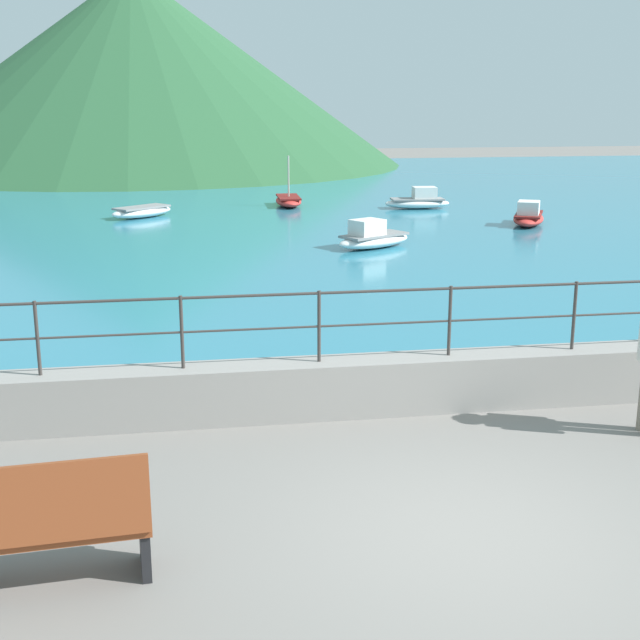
# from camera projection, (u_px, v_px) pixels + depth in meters

# --- Properties ---
(ground_plane) EXTENTS (120.00, 120.00, 0.00)m
(ground_plane) POSITION_uv_depth(u_px,v_px,m) (464.00, 530.00, 7.98)
(ground_plane) COLOR slate
(promenade_wall) EXTENTS (20.00, 0.56, 0.70)m
(promenade_wall) POSITION_uv_depth(u_px,v_px,m) (384.00, 384.00, 10.95)
(promenade_wall) COLOR gray
(promenade_wall) RESTS_ON ground
(railing) EXTENTS (18.44, 0.04, 0.90)m
(railing) POSITION_uv_depth(u_px,v_px,m) (385.00, 310.00, 10.71)
(railing) COLOR #383330
(railing) RESTS_ON promenade_wall
(lake_water) EXTENTS (64.00, 44.32, 0.06)m
(lake_water) POSITION_uv_depth(u_px,v_px,m) (244.00, 202.00, 32.66)
(lake_water) COLOR teal
(lake_water) RESTS_ON ground
(hill_main) EXTENTS (30.35, 30.35, 10.81)m
(hill_main) POSITION_uv_depth(u_px,v_px,m) (136.00, 70.00, 49.06)
(hill_main) COLOR #285633
(hill_main) RESTS_ON ground
(bench_main) EXTENTS (1.74, 0.69, 1.13)m
(bench_main) POSITION_uv_depth(u_px,v_px,m) (43.00, 526.00, 6.91)
(bench_main) COLOR brown
(bench_main) RESTS_ON ground
(boat_0) EXTENTS (0.97, 2.33, 1.81)m
(boat_0) POSITION_uv_depth(u_px,v_px,m) (288.00, 201.00, 31.17)
(boat_0) COLOR red
(boat_0) RESTS_ON lake_water
(boat_1) EXTENTS (1.83, 2.46, 0.76)m
(boat_1) POSITION_uv_depth(u_px,v_px,m) (528.00, 216.00, 26.53)
(boat_1) COLOR red
(boat_1) RESTS_ON lake_water
(boat_2) EXTENTS (2.33, 2.18, 0.36)m
(boat_2) POSITION_uv_depth(u_px,v_px,m) (142.00, 211.00, 28.26)
(boat_2) COLOR white
(boat_2) RESTS_ON lake_water
(boat_3) EXTENTS (2.36, 1.06, 0.76)m
(boat_3) POSITION_uv_depth(u_px,v_px,m) (419.00, 201.00, 30.49)
(boat_3) COLOR white
(boat_3) RESTS_ON lake_water
(boat_4) EXTENTS (2.44, 1.94, 0.76)m
(boat_4) POSITION_uv_depth(u_px,v_px,m) (373.00, 238.00, 22.53)
(boat_4) COLOR white
(boat_4) RESTS_ON lake_water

